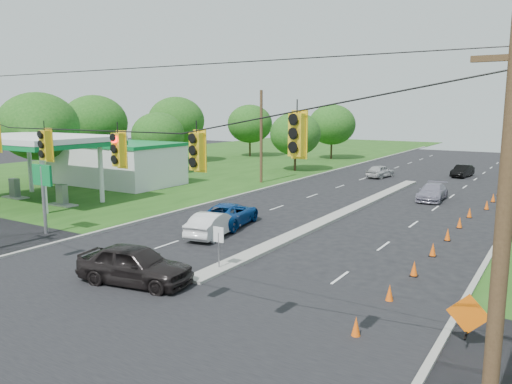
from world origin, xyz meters
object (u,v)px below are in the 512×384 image
Objects in this scene: gas_station at (105,159)px; blue_pickup at (229,214)px; white_sedan at (213,224)px; black_sedan at (135,265)px.

gas_station reaches higher than blue_pickup.
blue_pickup is (-0.82, 2.76, -0.00)m from white_sedan.
blue_pickup is (18.86, -6.64, -1.86)m from gas_station.
blue_pickup is at bearing -19.38° from gas_station.
white_sedan is 2.88m from blue_pickup.
black_sedan is at bearing -38.87° from gas_station.
gas_station reaches higher than black_sedan.
black_sedan is 8.31m from white_sedan.
blue_pickup is at bearing 4.20° from black_sedan.
white_sedan is (-1.99, 8.06, -0.13)m from black_sedan.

